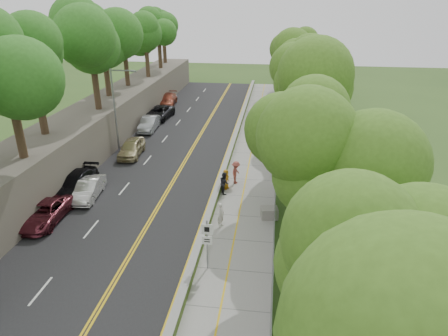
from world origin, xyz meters
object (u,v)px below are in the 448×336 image
Objects in this scene: construction_barrel at (267,133)px; painter_0 at (226,179)px; car_1 at (89,189)px; person_far at (274,125)px; concrete_block at (269,213)px; car_2 at (45,213)px; streetlight at (117,105)px; signpost at (207,239)px.

construction_barrel is 0.54× the size of painter_0.
person_far is at bearing 46.05° from car_1.
car_2 is (-14.90, -2.48, 0.29)m from concrete_block.
painter_0 is (-3.55, 4.09, 0.42)m from concrete_block.
painter_0 is (-2.79, -13.01, 0.37)m from construction_barrel.
concrete_block is 13.63m from car_1.
car_2 is 13.11m from painter_0.
construction_barrel is 0.18× the size of car_2.
person_far is (14.80, 20.99, 0.21)m from car_2.
painter_0 is 0.91× the size of person_far.
construction_barrel is 20.36m from car_1.
streetlight is 20.72m from signpost.
car_1 reaches higher than car_2.
construction_barrel is 17.11m from concrete_block.
person_far is at bearing 64.92° from construction_barrel.
concrete_block is (0.76, -17.10, -0.06)m from construction_barrel.
streetlight reaches higher than signpost.
car_1 is 21.88m from person_far.
person_far reaches higher than car_1.
concrete_block is 0.64× the size of person_far.
car_1 is 3.97m from car_2.
painter_0 is at bearing 100.99° from person_far.
construction_barrel is at bearing 89.37° from person_far.
car_2 is at bearing 79.25° from person_far.
concrete_block is 5.43m from painter_0.
painter_0 is at bearing -102.10° from construction_barrel.
streetlight reaches higher than concrete_block.
person_far reaches higher than concrete_block.
painter_0 reaches higher than construction_barrel.
concrete_block is at bearing 61.62° from signpost.
streetlight is at bearing 143.31° from concrete_block.
signpost is at bearing -118.38° from concrete_block.
signpost is 7.01m from concrete_block.
signpost is 12.24m from car_2.
painter_0 reaches higher than car_1.
person_far is (13.47, 17.24, 0.19)m from car_1.
construction_barrel is 24.15m from car_2.
painter_0 is 14.83m from person_far.
signpost reaches higher than car_1.
signpost is 0.64× the size of car_2.
streetlight reaches higher than construction_barrel.
car_2 is at bearing -170.56° from concrete_block.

